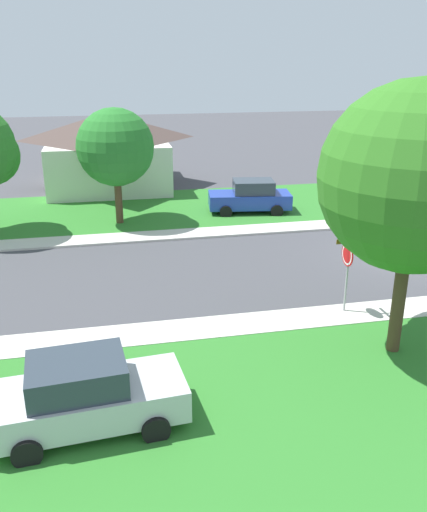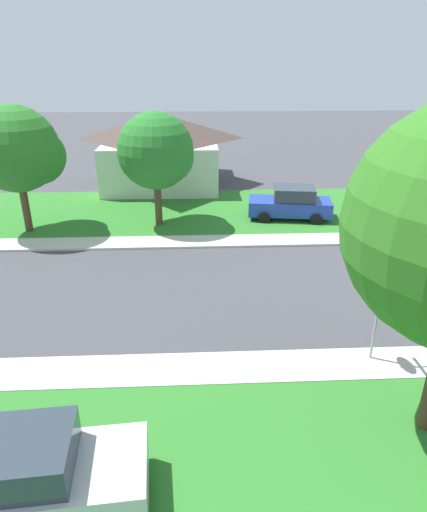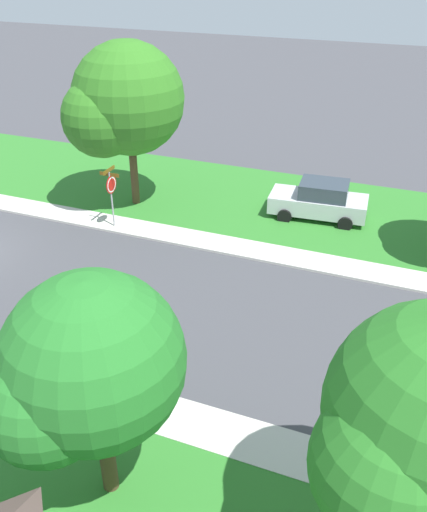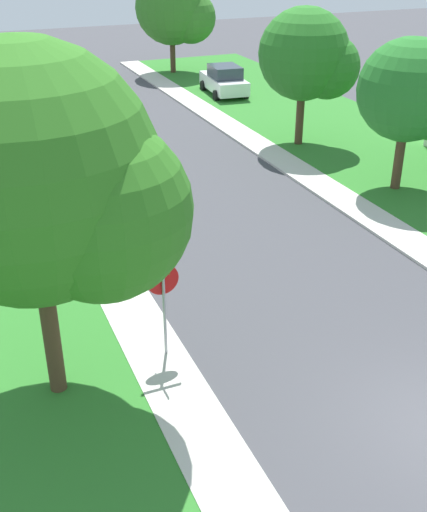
{
  "view_description": "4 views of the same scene",
  "coord_description": "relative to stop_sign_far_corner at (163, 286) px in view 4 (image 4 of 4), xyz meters",
  "views": [
    {
      "loc": [
        -19.3,
        11.99,
        7.96
      ],
      "look_at": [
        -2.03,
        8.41,
        1.4
      ],
      "focal_mm": 38.08,
      "sensor_mm": 36.0,
      "label": 1
    },
    {
      "loc": [
        -14.8,
        9.54,
        7.97
      ],
      "look_at": [
        -0.03,
        8.83,
        1.4
      ],
      "focal_mm": 31.5,
      "sensor_mm": 36.0,
      "label": 2
    },
    {
      "loc": [
        13.98,
        16.54,
        11.0
      ],
      "look_at": [
        -1.48,
        10.43,
        1.4
      ],
      "focal_mm": 38.42,
      "sensor_mm": 36.0,
      "label": 3
    },
    {
      "loc": [
        -8.16,
        -7.22,
        9.06
      ],
      "look_at": [
        -2.5,
        6.37,
        1.4
      ],
      "focal_mm": 44.65,
      "sensor_mm": 36.0,
      "label": 4
    }
  ],
  "objects": [
    {
      "name": "sidewalk_east",
      "position": [
        9.17,
        7.42,
        -1.84
      ],
      "size": [
        1.4,
        56.0,
        0.1
      ],
      "primitive_type": "cube",
      "color": "beige",
      "rests_on": "ground"
    },
    {
      "name": "sidewalk_west",
      "position": [
        -0.23,
        7.42,
        -1.84
      ],
      "size": [
        1.4,
        56.0,
        0.1
      ],
      "primitive_type": "cube",
      "color": "beige",
      "rests_on": "ground"
    },
    {
      "name": "stop_sign_far_corner",
      "position": [
        0.0,
        0.0,
        0.0
      ],
      "size": [
        0.92,
        0.92,
        2.77
      ],
      "color": "#9E9EA3",
      "rests_on": "ground"
    },
    {
      "name": "car_white_kerbside_mid",
      "position": [
        11.63,
        23.36,
        -1.01
      ],
      "size": [
        2.35,
        4.45,
        1.76
      ],
      "color": "white",
      "rests_on": "ground"
    },
    {
      "name": "tree_corner_large",
      "position": [
        11.15,
        12.92,
        2.07
      ],
      "size": [
        4.29,
        3.99,
        6.09
      ],
      "color": "#4C3823",
      "rests_on": "ground"
    },
    {
      "name": "tree_sidewalk_mid",
      "position": [
        11.81,
        6.57,
        1.81
      ],
      "size": [
        3.98,
        3.7,
        5.67
      ],
      "color": "#4C3823",
      "rests_on": "ground"
    },
    {
      "name": "tree_sidewalk_near",
      "position": [
        11.21,
        30.37,
        2.22
      ],
      "size": [
        5.13,
        4.77,
        6.65
      ],
      "color": "#4C3823",
      "rests_on": "ground"
    },
    {
      "name": "tree_across_right",
      "position": [
        -2.3,
        -0.53,
        2.98
      ],
      "size": [
        5.3,
        4.93,
        7.5
      ],
      "color": "#4C3823",
      "rests_on": "ground"
    }
  ]
}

